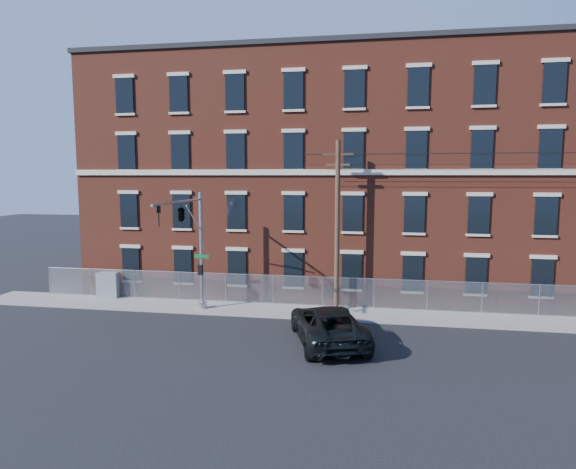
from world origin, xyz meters
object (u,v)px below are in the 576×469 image
(traffic_signal_mast, at_px, (186,225))
(pickup_truck, at_px, (328,324))
(utility_cabinet, at_px, (108,285))
(utility_pole_near, at_px, (337,223))

(traffic_signal_mast, relative_size, pickup_truck, 1.08)
(traffic_signal_mast, bearing_deg, pickup_truck, -15.30)
(pickup_truck, xyz_separation_m, utility_cabinet, (-15.04, 6.01, 0.04))
(traffic_signal_mast, xyz_separation_m, pickup_truck, (8.00, -2.19, -4.48))
(traffic_signal_mast, relative_size, utility_pole_near, 0.70)
(traffic_signal_mast, distance_m, pickup_truck, 9.43)
(utility_pole_near, xyz_separation_m, utility_cabinet, (-15.04, 0.40, -4.39))
(utility_cabinet, bearing_deg, utility_pole_near, -10.60)
(utility_cabinet, bearing_deg, pickup_truck, -30.85)
(traffic_signal_mast, bearing_deg, utility_cabinet, 151.51)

